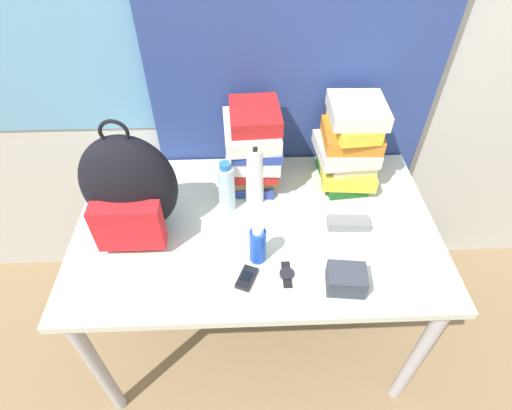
# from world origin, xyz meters

# --- Properties ---
(wall_back) EXTENTS (6.00, 0.06, 2.50)m
(wall_back) POSITION_xyz_m (-0.00, 0.87, 1.25)
(wall_back) COLOR beige
(wall_back) RESTS_ON ground_plane
(curtain_blue) EXTENTS (1.12, 0.04, 2.50)m
(curtain_blue) POSITION_xyz_m (0.16, 0.82, 1.25)
(curtain_blue) COLOR navy
(curtain_blue) RESTS_ON ground_plane
(desk) EXTENTS (1.32, 0.79, 0.77)m
(desk) POSITION_xyz_m (0.00, 0.39, 0.68)
(desk) COLOR silver
(desk) RESTS_ON ground_plane
(backpack) EXTENTS (0.32, 0.24, 0.45)m
(backpack) POSITION_xyz_m (-0.42, 0.40, 0.95)
(backpack) COLOR black
(backpack) RESTS_ON desk
(book_stack_left) EXTENTS (0.22, 0.28, 0.34)m
(book_stack_left) POSITION_xyz_m (0.00, 0.64, 0.94)
(book_stack_left) COLOR navy
(book_stack_left) RESTS_ON desk
(book_stack_center) EXTENTS (0.25, 0.26, 0.35)m
(book_stack_center) POSITION_xyz_m (0.37, 0.64, 0.94)
(book_stack_center) COLOR #1E5623
(book_stack_center) RESTS_ON desk
(water_bottle) EXTENTS (0.06, 0.06, 0.22)m
(water_bottle) POSITION_xyz_m (-0.10, 0.49, 0.87)
(water_bottle) COLOR silver
(water_bottle) RESTS_ON desk
(sports_bottle) EXTENTS (0.07, 0.07, 0.27)m
(sports_bottle) POSITION_xyz_m (-0.00, 0.53, 0.89)
(sports_bottle) COLOR white
(sports_bottle) RESTS_ON desk
(sunscreen_bottle) EXTENTS (0.06, 0.06, 0.16)m
(sunscreen_bottle) POSITION_xyz_m (-0.00, 0.24, 0.84)
(sunscreen_bottle) COLOR blue
(sunscreen_bottle) RESTS_ON desk
(cell_phone) EXTENTS (0.08, 0.10, 0.02)m
(cell_phone) POSITION_xyz_m (-0.04, 0.15, 0.77)
(cell_phone) COLOR black
(cell_phone) RESTS_ON desk
(sunglasses_case) EXTENTS (0.15, 0.06, 0.04)m
(sunglasses_case) POSITION_xyz_m (0.33, 0.37, 0.78)
(sunglasses_case) COLOR gray
(sunglasses_case) RESTS_ON desk
(camera_pouch) EXTENTS (0.13, 0.11, 0.07)m
(camera_pouch) POSITION_xyz_m (0.27, 0.12, 0.80)
(camera_pouch) COLOR #383D47
(camera_pouch) RESTS_ON desk
(wristwatch) EXTENTS (0.05, 0.10, 0.01)m
(wristwatch) POSITION_xyz_m (0.09, 0.17, 0.77)
(wristwatch) COLOR black
(wristwatch) RESTS_ON desk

